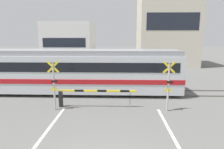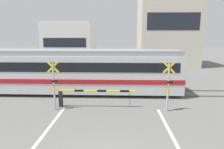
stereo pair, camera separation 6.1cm
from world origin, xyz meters
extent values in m
cube|color=#5B564C|center=(0.00, 8.57, 0.04)|extent=(50.00, 0.10, 0.08)
cube|color=#5B564C|center=(0.00, 10.01, 0.04)|extent=(50.00, 0.10, 0.08)
cube|color=silver|center=(-4.71, 9.29, 1.52)|extent=(19.02, 2.78, 2.58)
cube|color=gray|center=(-4.71, 9.29, 2.99)|extent=(18.83, 2.45, 0.36)
cube|color=red|center=(-4.71, 9.29, 1.13)|extent=(19.04, 2.84, 0.32)
cube|color=black|center=(-4.71, 9.29, 2.10)|extent=(18.26, 2.83, 0.64)
cylinder|color=black|center=(1.19, 8.57, 0.38)|extent=(0.76, 0.12, 0.76)
cylinder|color=black|center=(1.19, 10.01, 0.38)|extent=(0.76, 0.12, 0.76)
cube|color=black|center=(-2.96, 6.21, 0.48)|extent=(0.20, 0.20, 0.95)
cube|color=yellow|center=(-0.75, 6.21, 0.99)|extent=(4.43, 0.09, 0.09)
cube|color=black|center=(-1.85, 6.21, 0.99)|extent=(0.53, 0.10, 0.10)
cube|color=black|center=(-0.53, 6.21, 0.99)|extent=(0.53, 0.10, 0.10)
cube|color=black|center=(0.80, 6.21, 0.99)|extent=(0.53, 0.10, 0.10)
cylinder|color=black|center=(1.11, 6.21, 0.55)|extent=(0.02, 0.02, 0.79)
cube|color=black|center=(2.96, 12.14, 0.48)|extent=(0.20, 0.20, 0.95)
cube|color=yellow|center=(0.75, 12.14, 0.99)|extent=(4.43, 0.09, 0.09)
cube|color=black|center=(1.85, 12.14, 0.99)|extent=(0.53, 0.10, 0.10)
cube|color=black|center=(0.53, 12.14, 0.99)|extent=(0.53, 0.10, 0.10)
cube|color=black|center=(-0.80, 12.14, 0.99)|extent=(0.53, 0.10, 0.10)
cylinder|color=black|center=(-1.11, 12.14, 0.55)|extent=(0.02, 0.02, 0.79)
cylinder|color=#B2B2B7|center=(-3.16, 5.72, 1.34)|extent=(0.11, 0.11, 2.68)
cube|color=yellow|center=(-3.16, 5.72, 2.47)|extent=(0.68, 0.04, 0.68)
cube|color=yellow|center=(-3.16, 5.72, 2.47)|extent=(0.68, 0.04, 0.68)
cube|color=black|center=(-3.16, 5.72, 1.66)|extent=(0.44, 0.12, 0.12)
cylinder|color=red|center=(-3.33, 5.65, 1.66)|extent=(0.15, 0.03, 0.15)
cylinder|color=#4C0C0C|center=(-2.99, 5.65, 1.66)|extent=(0.15, 0.03, 0.15)
cube|color=yellow|center=(-3.16, 5.70, 1.21)|extent=(0.32, 0.03, 0.20)
cylinder|color=#B2B2B7|center=(3.16, 5.72, 1.34)|extent=(0.11, 0.11, 2.68)
cube|color=yellow|center=(3.16, 5.72, 2.47)|extent=(0.68, 0.04, 0.68)
cube|color=yellow|center=(3.16, 5.72, 2.47)|extent=(0.68, 0.04, 0.68)
cube|color=black|center=(3.16, 5.72, 1.66)|extent=(0.44, 0.12, 0.12)
cylinder|color=red|center=(2.99, 5.65, 1.66)|extent=(0.15, 0.03, 0.15)
cylinder|color=#4C0C0C|center=(3.33, 5.65, 1.66)|extent=(0.15, 0.03, 0.15)
cube|color=yellow|center=(3.16, 5.70, 1.21)|extent=(0.32, 0.03, 0.20)
cylinder|color=#23232D|center=(0.07, 14.74, 0.38)|extent=(0.13, 0.13, 0.76)
cylinder|color=#23232D|center=(0.21, 14.74, 0.38)|extent=(0.13, 0.13, 0.76)
cube|color=navy|center=(0.14, 14.74, 1.06)|extent=(0.38, 0.22, 0.60)
sphere|color=tan|center=(0.14, 14.74, 1.47)|extent=(0.21, 0.21, 0.21)
cube|color=white|center=(-6.66, 24.53, 3.03)|extent=(6.70, 6.90, 6.05)
cube|color=#1E232D|center=(-6.66, 21.06, 3.33)|extent=(5.63, 0.03, 1.21)
cube|color=beige|center=(7.24, 24.53, 5.43)|extent=(7.86, 6.90, 10.86)
cube|color=#1E232D|center=(7.24, 21.06, 5.97)|extent=(6.60, 0.03, 2.17)
camera|label=1|loc=(0.42, -4.97, 4.10)|focal=32.00mm
camera|label=2|loc=(0.48, -4.97, 4.10)|focal=32.00mm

